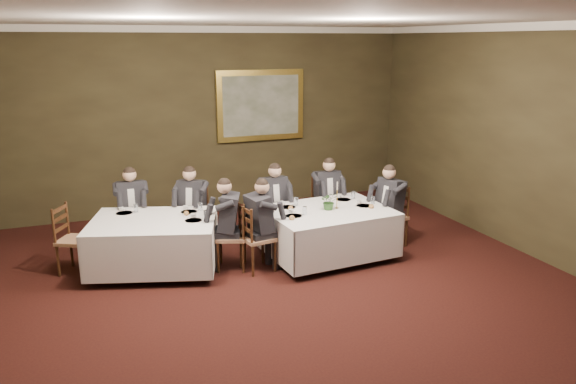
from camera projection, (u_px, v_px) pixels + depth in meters
ground at (311, 318)px, 6.78m from camera, size 10.00×10.00×0.00m
ceiling at (315, 15)px, 5.86m from camera, size 8.00×10.00×0.10m
back_wall at (209, 120)px, 10.82m from camera, size 8.00×0.10×3.50m
crown_molding at (315, 21)px, 5.87m from camera, size 8.00×10.00×0.12m
table_main at (328, 229)px, 8.58m from camera, size 1.94×1.54×0.67m
table_second at (154, 241)px, 8.09m from camera, size 2.10×1.82×0.67m
chair_main_backleft at (273, 226)px, 9.25m from camera, size 0.46×0.44×1.00m
diner_main_backleft at (273, 213)px, 9.18m from camera, size 0.43×0.49×1.35m
chair_main_backright at (326, 218)px, 9.66m from camera, size 0.45×0.43×1.00m
diner_main_backright at (326, 206)px, 9.59m from camera, size 0.43×0.49×1.35m
chair_main_endleft at (257, 251)px, 8.14m from camera, size 0.49×0.50×1.00m
diner_main_endleft at (258, 236)px, 8.09m from camera, size 0.54×0.47×1.35m
chair_main_endright at (390, 229)px, 9.11m from camera, size 0.52×0.54×1.00m
diner_main_endright at (391, 216)px, 9.04m from camera, size 0.57×0.51×1.35m
chair_sec_backleft at (134, 231)px, 8.98m from camera, size 0.46×0.45×1.00m
diner_sec_backleft at (133, 218)px, 8.91m from camera, size 0.44×0.50×1.35m
chair_sec_backright at (194, 230)px, 9.05m from camera, size 0.59×0.59×1.00m
diner_sec_backright at (193, 217)px, 8.97m from camera, size 0.59×0.62×1.35m
chair_sec_endright at (233, 250)px, 8.21m from camera, size 0.55×0.56×1.00m
diner_sec_endright at (231, 235)px, 8.15m from camera, size 0.59×0.54×1.35m
chair_sec_endleft at (76, 253)px, 8.06m from camera, size 0.58×0.59×1.00m
centerpiece at (329, 200)px, 8.47m from camera, size 0.30×0.27×0.29m
candlestick at (337, 198)px, 8.54m from camera, size 0.06×0.06×0.43m
place_setting_table_main at (290, 204)px, 8.67m from camera, size 0.33×0.31×0.14m
place_setting_table_second at (128, 210)px, 8.37m from camera, size 0.33×0.31×0.14m
painting at (261, 105)px, 11.05m from camera, size 1.78×0.09×1.38m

